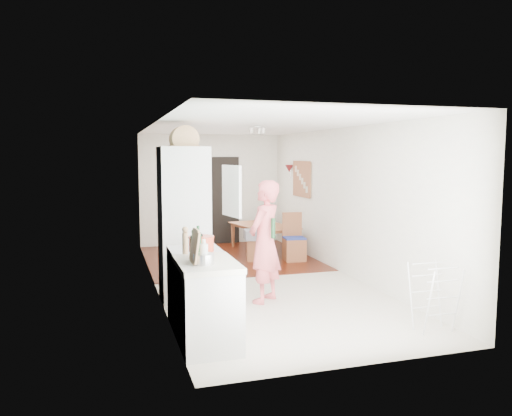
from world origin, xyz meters
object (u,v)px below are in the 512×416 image
dining_table (265,240)px  dining_chair (294,237)px  stool (255,250)px  person (265,231)px  drying_rack (434,298)px

dining_table → dining_chair: size_ratio=1.49×
stool → dining_table: bearing=60.8°
person → dining_chair: (1.37, 2.39, -0.53)m
drying_rack → person: bearing=132.9°
person → dining_table: 3.72m
dining_chair → stool: size_ratio=2.18×
dining_table → stool: size_ratio=3.24×
person → stool: (0.65, 2.63, -0.79)m
dining_table → drying_rack: (0.39, -5.16, 0.15)m
dining_table → dining_chair: dining_chair is taller
dining_table → drying_rack: bearing=172.7°
dining_table → stool: (-0.47, -0.84, -0.03)m
person → stool: bearing=-148.8°
dining_chair → stool: bearing=168.3°
dining_table → drying_rack: 5.17m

